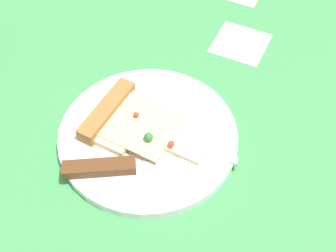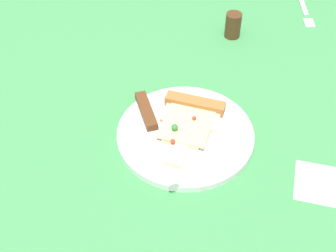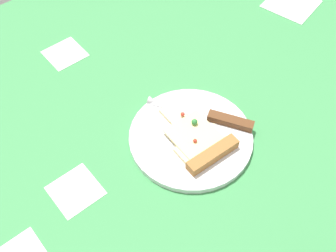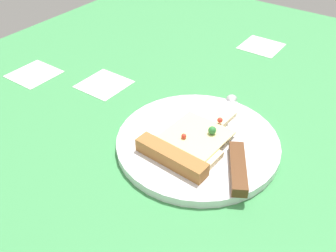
# 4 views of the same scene
# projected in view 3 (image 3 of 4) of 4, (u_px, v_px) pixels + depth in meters

# --- Properties ---
(ground_plane) EXTENTS (1.36, 1.36, 0.03)m
(ground_plane) POSITION_uv_depth(u_px,v_px,m) (206.00, 126.00, 0.93)
(ground_plane) COLOR #3D8C4C
(ground_plane) RESTS_ON ground
(plate) EXTENTS (0.26, 0.26, 0.01)m
(plate) POSITION_uv_depth(u_px,v_px,m) (191.00, 137.00, 0.89)
(plate) COLOR silver
(plate) RESTS_ON ground_plane
(pizza_slice) EXTENTS (0.12, 0.18, 0.03)m
(pizza_slice) POSITION_uv_depth(u_px,v_px,m) (199.00, 141.00, 0.86)
(pizza_slice) COLOR beige
(pizza_slice) RESTS_ON plate
(knife) EXTENTS (0.14, 0.22, 0.02)m
(knife) POSITION_uv_depth(u_px,v_px,m) (210.00, 116.00, 0.91)
(knife) COLOR silver
(knife) RESTS_ON plate
(napkin) EXTENTS (0.16, 0.16, 0.00)m
(napkin) POSITION_uv_depth(u_px,v_px,m) (291.00, 3.00, 1.17)
(napkin) COLOR white
(napkin) RESTS_ON ground_plane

